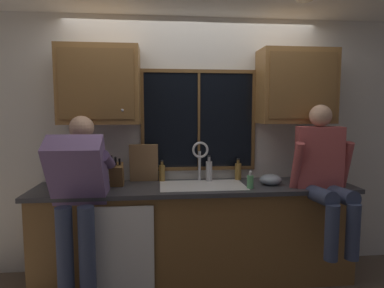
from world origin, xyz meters
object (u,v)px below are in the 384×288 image
(person_standing, at_px, (78,192))
(bottle_amber_small, at_px, (238,171))
(cutting_board, at_px, (144,163))
(mixing_bowl, at_px, (271,180))
(knife_block, at_px, (117,175))
(bottle_green_glass, at_px, (162,172))
(soap_dispenser, at_px, (250,182))
(person_sitting_on_counter, at_px, (324,169))
(bottle_tall_clear, at_px, (209,171))

(person_standing, distance_m, bottle_amber_small, 1.56)
(cutting_board, distance_m, mixing_bowl, 1.24)
(knife_block, xyz_separation_m, bottle_amber_small, (1.20, 0.18, -0.02))
(person_standing, height_order, bottle_green_glass, person_standing)
(soap_dispenser, height_order, bottle_green_glass, bottle_green_glass)
(person_sitting_on_counter, relative_size, knife_block, 3.92)
(knife_block, relative_size, bottle_green_glass, 1.52)
(knife_block, relative_size, bottle_amber_small, 1.46)
(cutting_board, xyz_separation_m, bottle_tall_clear, (0.65, -0.03, -0.08))
(person_standing, distance_m, knife_block, 0.46)
(person_standing, height_order, knife_block, person_standing)
(soap_dispenser, xyz_separation_m, bottle_tall_clear, (-0.33, 0.34, 0.04))
(person_sitting_on_counter, distance_m, bottle_amber_small, 0.83)
(mixing_bowl, bearing_deg, person_sitting_on_counter, -30.87)
(mixing_bowl, relative_size, bottle_tall_clear, 0.80)
(soap_dispenser, xyz_separation_m, bottle_amber_small, (-0.02, 0.38, 0.03))
(knife_block, distance_m, bottle_tall_clear, 0.90)
(person_sitting_on_counter, height_order, bottle_tall_clear, person_sitting_on_counter)
(bottle_tall_clear, bearing_deg, bottle_amber_small, 6.88)
(soap_dispenser, bearing_deg, person_standing, -173.52)
(cutting_board, distance_m, bottle_tall_clear, 0.65)
(person_standing, bearing_deg, mixing_bowl, 9.78)
(person_standing, distance_m, person_sitting_on_counter, 2.13)
(mixing_bowl, height_order, bottle_tall_clear, bottle_tall_clear)
(person_standing, height_order, person_sitting_on_counter, person_sitting_on_counter)
(cutting_board, relative_size, bottle_tall_clear, 1.48)
(knife_block, bearing_deg, mixing_bowl, -2.67)
(person_sitting_on_counter, relative_size, mixing_bowl, 6.04)
(cutting_board, bearing_deg, bottle_amber_small, 0.58)
(person_sitting_on_counter, bearing_deg, bottle_green_glass, 160.67)
(soap_dispenser, bearing_deg, knife_block, 170.85)
(bottle_tall_clear, distance_m, bottle_amber_small, 0.31)
(bottle_tall_clear, relative_size, bottle_amber_small, 1.18)
(mixing_bowl, relative_size, bottle_amber_small, 0.95)
(person_standing, relative_size, bottle_green_glass, 7.48)
(knife_block, xyz_separation_m, soap_dispenser, (1.22, -0.20, -0.05))
(person_standing, height_order, bottle_amber_small, person_standing)
(bottle_green_glass, distance_m, bottle_tall_clear, 0.47)
(person_standing, bearing_deg, cutting_board, 46.45)
(bottle_green_glass, bearing_deg, bottle_amber_small, -1.03)
(mixing_bowl, distance_m, soap_dispenser, 0.27)
(person_sitting_on_counter, xyz_separation_m, bottle_green_glass, (-1.44, 0.50, -0.10))
(person_sitting_on_counter, height_order, knife_block, person_sitting_on_counter)
(bottle_amber_small, bearing_deg, knife_block, -171.39)
(mixing_bowl, distance_m, bottle_tall_clear, 0.61)
(mixing_bowl, relative_size, bottle_green_glass, 0.99)
(cutting_board, distance_m, bottle_amber_small, 0.96)
(cutting_board, relative_size, bottle_green_glass, 1.82)
(knife_block, height_order, bottle_amber_small, knife_block)
(knife_block, xyz_separation_m, cutting_board, (0.24, 0.17, 0.08))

